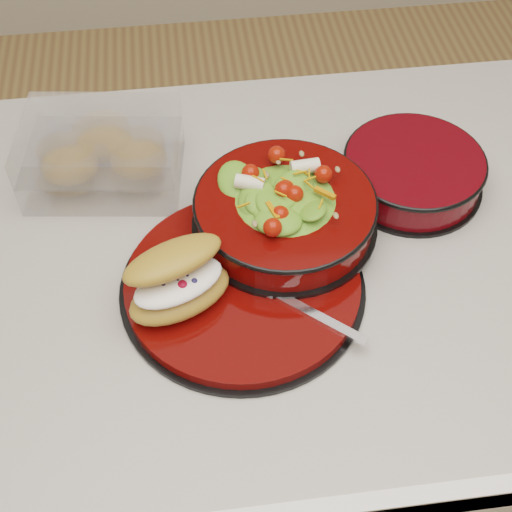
{
  "coord_description": "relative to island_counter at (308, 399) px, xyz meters",
  "views": [
    {
      "loc": [
        -0.18,
        -0.62,
        1.64
      ],
      "look_at": [
        -0.1,
        -0.05,
        0.94
      ],
      "focal_mm": 50.0,
      "sensor_mm": 36.0,
      "label": 1
    }
  ],
  "objects": [
    {
      "name": "extra_bowl",
      "position": [
        0.14,
        0.09,
        0.48
      ],
      "size": [
        0.21,
        0.21,
        0.05
      ],
      "rotation": [
        0.0,
        0.0,
        0.32
      ],
      "color": "black",
      "rests_on": "island_counter"
    },
    {
      "name": "pastry_box",
      "position": [
        -0.3,
        0.17,
        0.49
      ],
      "size": [
        0.24,
        0.19,
        0.09
      ],
      "rotation": [
        0.0,
        0.0,
        -0.13
      ],
      "color": "white",
      "rests_on": "island_counter"
    },
    {
      "name": "salad_bowl",
      "position": [
        -0.06,
        0.02,
        0.5
      ],
      "size": [
        0.25,
        0.25,
        0.1
      ],
      "rotation": [
        0.0,
        0.0,
        0.23
      ],
      "color": "black",
      "rests_on": "dinner_plate"
    },
    {
      "name": "island_counter",
      "position": [
        0.0,
        0.0,
        0.0
      ],
      "size": [
        1.24,
        0.74,
        0.9
      ],
      "color": "white",
      "rests_on": "ground"
    },
    {
      "name": "dinner_plate",
      "position": [
        -0.12,
        -0.07,
        0.46
      ],
      "size": [
        0.32,
        0.32,
        0.02
      ],
      "rotation": [
        0.0,
        0.0,
        -0.24
      ],
      "color": "black",
      "rests_on": "island_counter"
    },
    {
      "name": "croissant",
      "position": [
        -0.2,
        -0.09,
        0.5
      ],
      "size": [
        0.15,
        0.13,
        0.08
      ],
      "rotation": [
        0.0,
        0.0,
        0.42
      ],
      "color": "#C38B3B",
      "rests_on": "dinner_plate"
    },
    {
      "name": "fork",
      "position": [
        -0.06,
        -0.12,
        0.47
      ],
      "size": [
        0.14,
        0.12,
        0.0
      ],
      "rotation": [
        0.0,
        0.0,
        0.85
      ],
      "color": "silver",
      "rests_on": "dinner_plate"
    }
  ]
}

